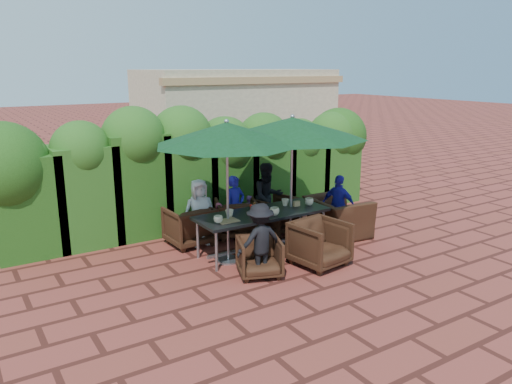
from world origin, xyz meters
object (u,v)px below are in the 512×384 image
dining_table (262,216)px  umbrella_right (292,128)px  chair_near_right (320,241)px  chair_far_mid (236,216)px  umbrella_left (227,134)px  chair_far_right (276,212)px  chair_end_right (338,211)px  chair_far_left (189,224)px  chair_near_left (259,255)px

dining_table → umbrella_right: 1.67m
umbrella_right → chair_near_right: 2.10m
dining_table → chair_far_mid: (0.05, 1.01, -0.27)m
umbrella_left → chair_far_right: size_ratio=3.14×
chair_far_mid → chair_end_right: bearing=171.4°
umbrella_left → chair_far_right: (1.64, 0.91, -1.82)m
chair_far_left → chair_near_left: size_ratio=1.18×
umbrella_left → chair_end_right: 3.05m
chair_near_left → chair_end_right: chair_end_right is taller
dining_table → umbrella_left: umbrella_left is taller
dining_table → chair_near_left: size_ratio=3.54×
umbrella_left → chair_end_right: umbrella_left is taller
umbrella_right → chair_near_left: umbrella_right is taller
chair_far_mid → chair_near_right: (0.43, -2.06, 0.02)m
umbrella_right → chair_near_right: bearing=-99.5°
umbrella_right → chair_near_right: umbrella_right is taller
chair_far_mid → chair_end_right: 2.03m
dining_table → chair_near_right: size_ratio=2.88×
umbrella_left → chair_near_right: umbrella_left is taller
chair_near_left → chair_end_right: size_ratio=0.60×
chair_near_right → umbrella_left: bearing=132.8°
dining_table → umbrella_left: 1.71m
chair_far_mid → chair_end_right: size_ratio=0.71×
umbrella_left → chair_near_left: umbrella_left is taller
chair_far_right → umbrella_left: bearing=13.4°
chair_far_right → chair_near_left: bearing=32.9°
chair_near_left → umbrella_right: bearing=56.0°
dining_table → chair_near_right: (0.48, -1.05, -0.25)m
dining_table → chair_near_right: 1.18m
dining_table → chair_far_left: size_ratio=3.00×
umbrella_left → umbrella_right: same height
chair_near_right → chair_far_right: bearing=69.8°
chair_far_right → dining_table: bearing=27.9°
chair_end_right → umbrella_right: bearing=92.8°
chair_near_right → chair_end_right: bearing=30.5°
umbrella_left → chair_far_mid: (0.79, 1.07, -1.80)m
chair_far_left → chair_far_mid: size_ratio=1.00×
chair_end_right → chair_far_right: bearing=51.0°
chair_far_mid → chair_far_right: bearing=-168.4°
chair_near_left → chair_far_right: bearing=69.4°
chair_end_right → dining_table: bearing=94.9°
chair_far_right → chair_end_right: (0.89, -0.87, 0.11)m
umbrella_right → chair_far_left: umbrella_right is taller
chair_far_right → chair_end_right: chair_end_right is taller
chair_near_right → chair_end_right: 1.68m
umbrella_left → chair_near_right: (1.22, -1.00, -1.79)m
dining_table → umbrella_left: bearing=-175.8°
chair_far_mid → chair_end_right: chair_end_right is taller
umbrella_right → chair_near_left: bearing=-144.7°
dining_table → umbrella_left: size_ratio=1.00×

